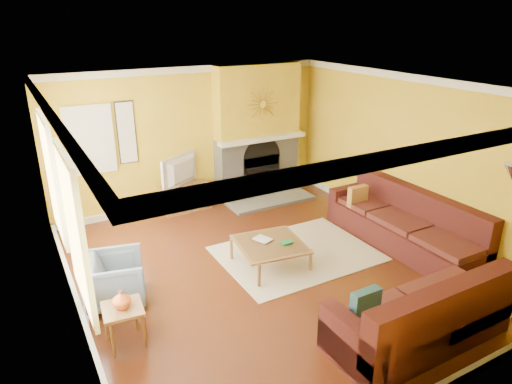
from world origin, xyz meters
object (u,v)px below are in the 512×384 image
side_table (125,325)px  coffee_table (270,254)px  sectional_sofa (369,247)px  armchair (116,279)px  media_console (186,197)px

side_table → coffee_table: bearing=16.4°
coffee_table → sectional_sofa: bearing=-38.8°
coffee_table → armchair: armchair is taller
sectional_sofa → coffee_table: (-1.12, 0.90, -0.26)m
sectional_sofa → armchair: (-3.38, 1.09, -0.11)m
coffee_table → side_table: side_table is taller
side_table → armchair: bearing=82.5°
coffee_table → armchair: (-2.26, 0.19, 0.15)m
media_console → sectional_sofa: bearing=-67.8°
armchair → media_console: bearing=-24.8°
armchair → coffee_table: bearing=-81.4°
media_console → armchair: armchair is taller
media_console → armchair: size_ratio=1.24×
media_console → armchair: bearing=-128.1°
coffee_table → media_console: (-0.33, 2.65, 0.06)m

